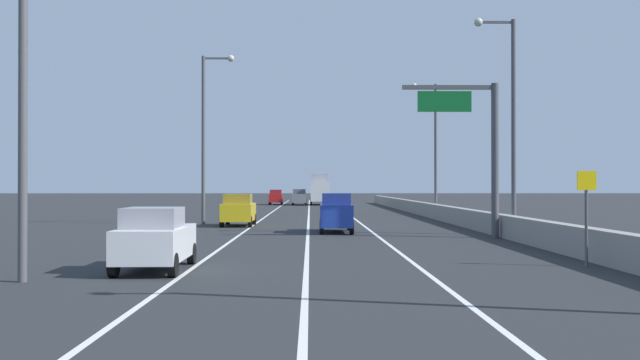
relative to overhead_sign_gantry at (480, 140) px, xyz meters
name	(u,v)px	position (x,y,z in m)	size (l,w,h in m)	color
ground_plane	(330,212)	(-6.34, 32.88, -4.73)	(320.00, 320.00, 0.00)	#26282B
lane_stripe_left	(266,217)	(-11.84, 23.88, -4.73)	(0.16, 130.00, 0.00)	silver
lane_stripe_center	(309,217)	(-8.34, 23.88, -4.73)	(0.16, 130.00, 0.00)	silver
lane_stripe_right	(352,217)	(-4.84, 23.88, -4.73)	(0.16, 130.00, 0.00)	silver
jersey_barrier_right	(468,218)	(1.34, 8.88, -4.18)	(0.60, 120.00, 1.10)	gray
overhead_sign_gantry	(480,140)	(0.00, 0.00, 0.00)	(4.68, 0.36, 7.50)	#47474C
speed_advisory_sign	(586,210)	(0.44, -12.31, -2.96)	(0.60, 0.11, 3.00)	#4C4C51
lamp_post_right_second	(509,112)	(1.96, 1.94, 1.60)	(2.14, 0.44, 11.12)	#4C4C51
lamp_post_right_third	(433,140)	(2.08, 25.57, 1.60)	(2.14, 0.44, 11.12)	#4C4C51
lamp_post_left_near	(32,42)	(-15.57, -15.68, 1.60)	(2.14, 0.44, 11.12)	#4C4C51
lamp_post_left_mid	(207,128)	(-15.01, 12.67, 1.60)	(2.14, 0.44, 11.12)	#4C4C51
car_gray_0	(299,197)	(-9.59, 57.48, -3.71)	(1.86, 4.64, 2.05)	slate
car_red_1	(276,197)	(-12.72, 59.78, -3.75)	(1.84, 4.59, 1.97)	red
car_white_2	(155,239)	(-12.86, -13.15, -3.78)	(1.91, 4.31, 1.90)	white
car_yellow_3	(238,210)	(-12.71, 10.37, -3.73)	(1.95, 4.09, 2.01)	gold
car_blue_4	(336,213)	(-6.82, 4.23, -3.67)	(1.84, 4.55, 2.12)	#1E389E
box_truck	(320,191)	(-6.96, 59.42, -2.88)	(2.49, 7.88, 4.05)	silver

